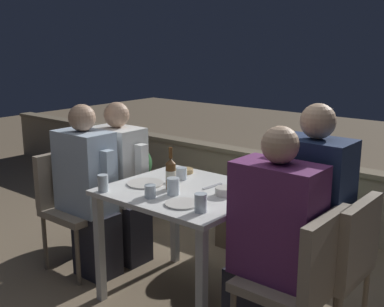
{
  "coord_description": "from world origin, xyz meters",
  "views": [
    {
      "loc": [
        1.87,
        -2.21,
        1.68
      ],
      "look_at": [
        0.0,
        0.06,
        0.98
      ],
      "focal_mm": 45.0,
      "sensor_mm": 36.0,
      "label": 1
    }
  ],
  "objects_px": {
    "person_purple_stripe": "(270,245)",
    "person_navy_jumper": "(307,222)",
    "chair_right_far": "(338,257)",
    "person_white_polo": "(122,182)",
    "chair_right_near": "(304,274)",
    "beer_bottle": "(171,173)",
    "chair_left_near": "(72,197)",
    "potted_plant": "(130,176)",
    "person_blue_shirt": "(89,191)",
    "chair_left_far": "(105,188)"
  },
  "relations": [
    {
      "from": "person_purple_stripe",
      "to": "person_navy_jumper",
      "type": "bearing_deg",
      "value": 78.87
    },
    {
      "from": "chair_right_far",
      "to": "person_navy_jumper",
      "type": "height_order",
      "value": "person_navy_jumper"
    },
    {
      "from": "person_white_polo",
      "to": "chair_right_near",
      "type": "relative_size",
      "value": 1.42
    },
    {
      "from": "person_navy_jumper",
      "to": "beer_bottle",
      "type": "bearing_deg",
      "value": -166.8
    },
    {
      "from": "chair_right_near",
      "to": "person_navy_jumper",
      "type": "relative_size",
      "value": 0.64
    },
    {
      "from": "chair_left_near",
      "to": "potted_plant",
      "type": "bearing_deg",
      "value": 106.16
    },
    {
      "from": "person_navy_jumper",
      "to": "potted_plant",
      "type": "distance_m",
      "value": 2.05
    },
    {
      "from": "person_blue_shirt",
      "to": "chair_right_far",
      "type": "height_order",
      "value": "person_blue_shirt"
    },
    {
      "from": "chair_left_near",
      "to": "beer_bottle",
      "type": "height_order",
      "value": "beer_bottle"
    },
    {
      "from": "person_purple_stripe",
      "to": "person_navy_jumper",
      "type": "relative_size",
      "value": 0.94
    },
    {
      "from": "chair_left_near",
      "to": "person_navy_jumper",
      "type": "xyz_separation_m",
      "value": [
        1.74,
        0.29,
        0.15
      ]
    },
    {
      "from": "chair_left_near",
      "to": "potted_plant",
      "type": "height_order",
      "value": "chair_left_near"
    },
    {
      "from": "person_blue_shirt",
      "to": "person_white_polo",
      "type": "bearing_deg",
      "value": 87.44
    },
    {
      "from": "person_blue_shirt",
      "to": "person_white_polo",
      "type": "xyz_separation_m",
      "value": [
        0.01,
        0.31,
        -0.01
      ]
    },
    {
      "from": "person_purple_stripe",
      "to": "chair_right_near",
      "type": "bearing_deg",
      "value": -0.0
    },
    {
      "from": "person_blue_shirt",
      "to": "chair_right_far",
      "type": "xyz_separation_m",
      "value": [
        1.74,
        0.29,
        -0.09
      ]
    },
    {
      "from": "person_blue_shirt",
      "to": "potted_plant",
      "type": "bearing_deg",
      "value": 118.32
    },
    {
      "from": "person_white_polo",
      "to": "beer_bottle",
      "type": "distance_m",
      "value": 0.76
    },
    {
      "from": "chair_left_near",
      "to": "person_navy_jumper",
      "type": "height_order",
      "value": "person_navy_jumper"
    },
    {
      "from": "person_purple_stripe",
      "to": "chair_right_far",
      "type": "bearing_deg",
      "value": 49.36
    },
    {
      "from": "chair_left_near",
      "to": "person_navy_jumper",
      "type": "relative_size",
      "value": 0.64
    },
    {
      "from": "chair_right_far",
      "to": "beer_bottle",
      "type": "bearing_deg",
      "value": -169.23
    },
    {
      "from": "chair_left_far",
      "to": "potted_plant",
      "type": "distance_m",
      "value": 0.55
    },
    {
      "from": "person_purple_stripe",
      "to": "chair_left_far",
      "type": "bearing_deg",
      "value": 169.5
    },
    {
      "from": "person_blue_shirt",
      "to": "potted_plant",
      "type": "relative_size",
      "value": 1.6
    },
    {
      "from": "potted_plant",
      "to": "person_blue_shirt",
      "type": "bearing_deg",
      "value": -61.68
    },
    {
      "from": "person_white_polo",
      "to": "person_navy_jumper",
      "type": "distance_m",
      "value": 1.53
    },
    {
      "from": "chair_left_far",
      "to": "person_white_polo",
      "type": "distance_m",
      "value": 0.22
    },
    {
      "from": "chair_left_far",
      "to": "person_purple_stripe",
      "type": "distance_m",
      "value": 1.7
    },
    {
      "from": "person_blue_shirt",
      "to": "chair_right_near",
      "type": "bearing_deg",
      "value": -0.1
    },
    {
      "from": "chair_left_far",
      "to": "person_navy_jumper",
      "type": "height_order",
      "value": "person_navy_jumper"
    },
    {
      "from": "person_white_polo",
      "to": "person_purple_stripe",
      "type": "bearing_deg",
      "value": -11.88
    },
    {
      "from": "person_blue_shirt",
      "to": "chair_right_far",
      "type": "relative_size",
      "value": 1.43
    },
    {
      "from": "person_white_polo",
      "to": "person_navy_jumper",
      "type": "relative_size",
      "value": 0.91
    },
    {
      "from": "person_blue_shirt",
      "to": "person_purple_stripe",
      "type": "relative_size",
      "value": 0.98
    },
    {
      "from": "chair_right_far",
      "to": "potted_plant",
      "type": "height_order",
      "value": "chair_right_far"
    },
    {
      "from": "person_white_polo",
      "to": "person_blue_shirt",
      "type": "bearing_deg",
      "value": -92.56
    },
    {
      "from": "chair_right_near",
      "to": "person_purple_stripe",
      "type": "relative_size",
      "value": 0.69
    },
    {
      "from": "beer_bottle",
      "to": "potted_plant",
      "type": "bearing_deg",
      "value": 148.17
    },
    {
      "from": "person_navy_jumper",
      "to": "beer_bottle",
      "type": "height_order",
      "value": "person_navy_jumper"
    },
    {
      "from": "beer_bottle",
      "to": "potted_plant",
      "type": "height_order",
      "value": "beer_bottle"
    },
    {
      "from": "person_white_polo",
      "to": "person_purple_stripe",
      "type": "xyz_separation_m",
      "value": [
        1.47,
        -0.31,
        0.02
      ]
    },
    {
      "from": "chair_right_near",
      "to": "person_purple_stripe",
      "type": "xyz_separation_m",
      "value": [
        -0.2,
        0.0,
        0.1
      ]
    },
    {
      "from": "chair_right_far",
      "to": "chair_left_far",
      "type": "bearing_deg",
      "value": 179.58
    },
    {
      "from": "person_white_polo",
      "to": "person_navy_jumper",
      "type": "xyz_separation_m",
      "value": [
        1.53,
        -0.01,
        0.06
      ]
    },
    {
      "from": "chair_left_far",
      "to": "chair_right_far",
      "type": "bearing_deg",
      "value": -0.42
    },
    {
      "from": "chair_left_far",
      "to": "potted_plant",
      "type": "xyz_separation_m",
      "value": [
        -0.24,
        0.49,
        -0.06
      ]
    },
    {
      "from": "chair_right_far",
      "to": "chair_right_near",
      "type": "bearing_deg",
      "value": -100.64
    },
    {
      "from": "chair_right_near",
      "to": "potted_plant",
      "type": "relative_size",
      "value": 1.12
    },
    {
      "from": "chair_left_near",
      "to": "person_white_polo",
      "type": "distance_m",
      "value": 0.38
    }
  ]
}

